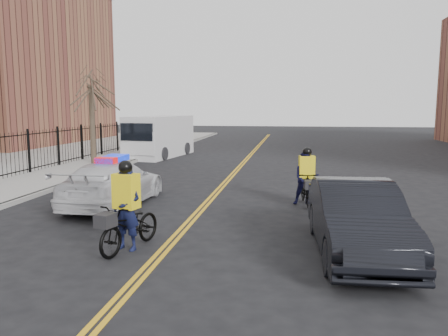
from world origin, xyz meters
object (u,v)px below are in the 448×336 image
dark_sedan (356,218)px  cargo_van (159,137)px  cyclist_far (306,182)px  cyclist_near (127,219)px  police_cruiser (113,183)px

dark_sedan → cargo_van: (-9.55, 16.84, 0.47)m
cargo_van → cyclist_far: cargo_van is taller
dark_sedan → cyclist_far: bearing=98.0°
dark_sedan → cyclist_near: (-4.83, -0.48, -0.08)m
dark_sedan → cargo_van: cargo_van is taller
cargo_van → cyclist_far: size_ratio=3.36×
police_cruiser → dark_sedan: bearing=153.3°
cyclist_far → cargo_van: bearing=118.3°
dark_sedan → cargo_van: size_ratio=0.74×
police_cruiser → cyclist_far: cyclist_far is taller
dark_sedan → cyclist_far: (-0.89, 4.52, -0.04)m
cargo_van → dark_sedan: bearing=-52.3°
cargo_van → cyclist_near: cargo_van is taller
cyclist_near → cargo_van: bearing=120.7°
police_cruiser → cargo_van: cargo_van is taller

